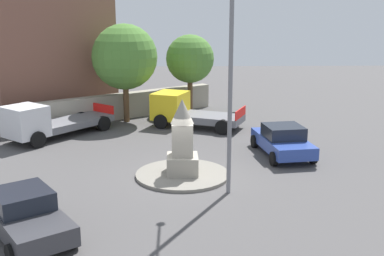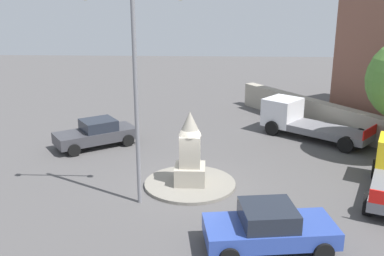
{
  "view_description": "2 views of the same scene",
  "coord_description": "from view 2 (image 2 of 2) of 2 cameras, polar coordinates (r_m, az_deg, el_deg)",
  "views": [
    {
      "loc": [
        18.48,
        -0.2,
        6.67
      ],
      "look_at": [
        -0.39,
        0.41,
        1.96
      ],
      "focal_mm": 43.95,
      "sensor_mm": 36.0,
      "label": 1
    },
    {
      "loc": [
        -0.86,
        17.57,
        7.93
      ],
      "look_at": [
        -0.04,
        -0.95,
        2.27
      ],
      "focal_mm": 41.82,
      "sensor_mm": 36.0,
      "label": 2
    }
  ],
  "objects": [
    {
      "name": "car_blue_waiting",
      "position": [
        14.8,
        9.81,
        -12.37
      ],
      "size": [
        4.37,
        2.52,
        1.47
      ],
      "color": "#2D479E",
      "rests_on": "ground"
    },
    {
      "name": "traffic_island",
      "position": [
        19.27,
        -0.26,
        -7.11
      ],
      "size": [
        3.9,
        3.9,
        0.13
      ],
      "primitive_type": "cylinder",
      "color": "gray",
      "rests_on": "ground"
    },
    {
      "name": "streetlamp",
      "position": [
        16.35,
        -7.26,
        6.66
      ],
      "size": [
        3.57,
        0.28,
        8.4
      ],
      "color": "slate",
      "rests_on": "ground"
    },
    {
      "name": "stone_boundary_wall",
      "position": [
        26.31,
        20.95,
        0.1
      ],
      "size": [
        11.83,
        16.77,
        1.6
      ],
      "primitive_type": "cube",
      "rotation": [
        0.0,
        0.0,
        5.31
      ],
      "color": "#9E9687",
      "rests_on": "ground"
    },
    {
      "name": "truck_white_approaching",
      "position": [
        26.19,
        13.75,
        1.0
      ],
      "size": [
        5.95,
        5.38,
        2.0
      ],
      "color": "silver",
      "rests_on": "ground"
    },
    {
      "name": "car_dark_grey_parked_left",
      "position": [
        24.29,
        -12.1,
        -0.65
      ],
      "size": [
        4.44,
        3.8,
        1.45
      ],
      "color": "#38383D",
      "rests_on": "ground"
    },
    {
      "name": "ground_plane",
      "position": [
        19.29,
        -0.26,
        -7.29
      ],
      "size": [
        80.0,
        80.0,
        0.0
      ],
      "primitive_type": "plane",
      "color": "#4F4C4C"
    },
    {
      "name": "monument",
      "position": [
        18.73,
        -0.26,
        -3.13
      ],
      "size": [
        1.28,
        1.28,
        3.13
      ],
      "color": "#9E9687",
      "rests_on": "traffic_island"
    }
  ]
}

